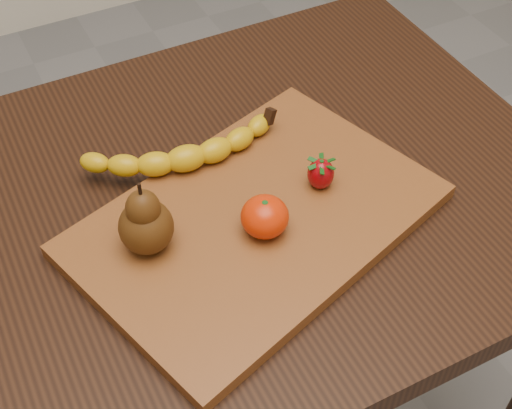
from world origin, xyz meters
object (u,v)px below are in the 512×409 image
cutting_board (256,220)px  table (209,248)px  mandarin (265,217)px  pear (144,216)px

cutting_board → table: bearing=102.3°
table → mandarin: size_ratio=16.64×
cutting_board → pear: bearing=155.8°
table → cutting_board: cutting_board is taller
mandarin → cutting_board: bearing=85.8°
table → cutting_board: size_ratio=2.22×
pear → mandarin: 0.15m
table → cutting_board: (0.04, -0.07, 0.11)m
cutting_board → mandarin: mandarin is taller
table → mandarin: 0.18m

